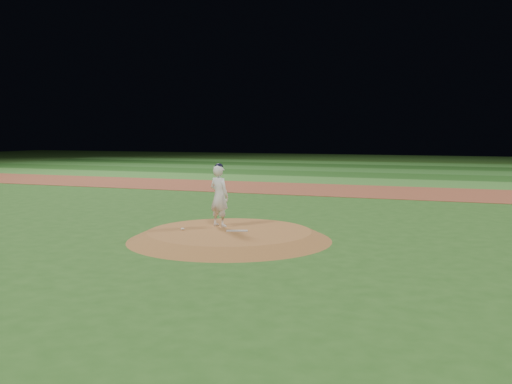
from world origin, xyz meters
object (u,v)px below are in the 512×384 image
object	(u,v)px
pitching_rubber	(237,231)
rosin_bag	(183,229)
pitchers_mound	(230,235)
pitcher_on_mound	(219,196)

from	to	relation	value
pitching_rubber	rosin_bag	distance (m)	1.50
pitching_rubber	rosin_bag	world-z (taller)	rosin_bag
pitchers_mound	pitcher_on_mound	size ratio (longest dim) A/B	3.09
pitcher_on_mound	pitchers_mound	bearing A→B (deg)	-44.38
pitching_rubber	pitcher_on_mound	xyz separation A→B (m)	(-0.78, 0.57, 0.86)
rosin_bag	pitcher_on_mound	xyz separation A→B (m)	(0.68, 0.90, 0.84)
pitching_rubber	rosin_bag	bearing A→B (deg)	172.76
pitchers_mound	pitching_rubber	bearing A→B (deg)	-8.36
rosin_bag	pitcher_on_mound	world-z (taller)	pitcher_on_mound
pitchers_mound	pitcher_on_mound	distance (m)	1.26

